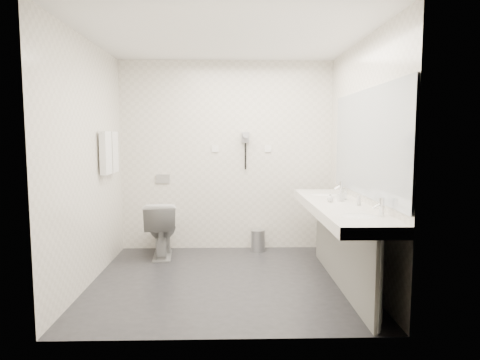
{
  "coord_description": "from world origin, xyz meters",
  "views": [
    {
      "loc": [
        0.04,
        -4.32,
        1.52
      ],
      "look_at": [
        0.15,
        0.15,
        1.05
      ],
      "focal_mm": 31.59,
      "sensor_mm": 36.0,
      "label": 1
    }
  ],
  "objects": [
    {
      "name": "faucet_near",
      "position": [
        1.32,
        -0.85,
        0.92
      ],
      "size": [
        0.04,
        0.04,
        0.15
      ],
      "primitive_type": "cylinder",
      "color": "silver",
      "rests_on": "vanity_counter"
    },
    {
      "name": "pedal_bin",
      "position": [
        0.41,
        1.13,
        0.13
      ],
      "size": [
        0.25,
        0.25,
        0.27
      ],
      "primitive_type": "cylinder",
      "rotation": [
        0.0,
        0.0,
        0.35
      ],
      "color": "#B2B5BA",
      "rests_on": "floor"
    },
    {
      "name": "wall_left",
      "position": [
        -1.4,
        0.0,
        1.25
      ],
      "size": [
        0.0,
        2.6,
        2.6
      ],
      "primitive_type": "plane",
      "rotation": [
        1.57,
        0.0,
        1.57
      ],
      "color": "white",
      "rests_on": "floor"
    },
    {
      "name": "bin_lid",
      "position": [
        0.41,
        1.13,
        0.28
      ],
      "size": [
        0.19,
        0.19,
        0.02
      ],
      "primitive_type": "cylinder",
      "color": "#B2B5BA",
      "rests_on": "pedal_bin"
    },
    {
      "name": "glass_left",
      "position": [
        1.25,
        0.07,
        0.91
      ],
      "size": [
        0.08,
        0.08,
        0.11
      ],
      "primitive_type": "cylinder",
      "rotation": [
        0.0,
        0.0,
        0.43
      ],
      "color": "silver",
      "rests_on": "vanity_counter"
    },
    {
      "name": "flush_plate",
      "position": [
        -0.85,
        1.29,
        0.95
      ],
      "size": [
        0.18,
        0.02,
        0.12
      ],
      "primitive_type": "cube",
      "color": "#B2B5BA",
      "rests_on": "wall_back"
    },
    {
      "name": "ceiling",
      "position": [
        0.0,
        0.0,
        2.5
      ],
      "size": [
        2.8,
        2.8,
        0.0
      ],
      "primitive_type": "plane",
      "rotation": [
        3.14,
        0.0,
        0.0
      ],
      "color": "white",
      "rests_on": "wall_back"
    },
    {
      "name": "vanity_post_far",
      "position": [
        1.18,
        0.84,
        0.38
      ],
      "size": [
        0.06,
        0.06,
        0.75
      ],
      "primitive_type": "cylinder",
      "color": "silver",
      "rests_on": "floor"
    },
    {
      "name": "floor",
      "position": [
        0.0,
        0.0,
        0.0
      ],
      "size": [
        2.8,
        2.8,
        0.0
      ],
      "primitive_type": "plane",
      "color": "#242429",
      "rests_on": "ground"
    },
    {
      "name": "wall_back",
      "position": [
        0.0,
        1.3,
        1.25
      ],
      "size": [
        2.8,
        0.0,
        2.8
      ],
      "primitive_type": "plane",
      "rotation": [
        1.57,
        0.0,
        0.0
      ],
      "color": "white",
      "rests_on": "floor"
    },
    {
      "name": "basin_far",
      "position": [
        1.12,
        0.45,
        0.83
      ],
      "size": [
        0.4,
        0.31,
        0.05
      ],
      "primitive_type": "ellipsoid",
      "color": "white",
      "rests_on": "vanity_counter"
    },
    {
      "name": "dryer_cradle",
      "position": [
        0.25,
        1.27,
        1.5
      ],
      "size": [
        0.1,
        0.04,
        0.14
      ],
      "primitive_type": "cube",
      "color": "#9B999E",
      "rests_on": "wall_back"
    },
    {
      "name": "wall_right",
      "position": [
        1.4,
        0.0,
        1.25
      ],
      "size": [
        0.0,
        2.6,
        2.6
      ],
      "primitive_type": "plane",
      "rotation": [
        1.57,
        0.0,
        -1.57
      ],
      "color": "white",
      "rests_on": "floor"
    },
    {
      "name": "vanity_panel",
      "position": [
        1.15,
        -0.2,
        0.38
      ],
      "size": [
        0.03,
        2.15,
        0.75
      ],
      "primitive_type": "cube",
      "color": "gray",
      "rests_on": "floor"
    },
    {
      "name": "dryer_cord",
      "position": [
        0.25,
        1.26,
        1.25
      ],
      "size": [
        0.02,
        0.02,
        0.35
      ],
      "primitive_type": "cylinder",
      "color": "black",
      "rests_on": "dryer_cradle"
    },
    {
      "name": "faucet_far",
      "position": [
        1.32,
        0.45,
        0.92
      ],
      "size": [
        0.04,
        0.04,
        0.15
      ],
      "primitive_type": "cylinder",
      "color": "silver",
      "rests_on": "vanity_counter"
    },
    {
      "name": "switch_plate_b",
      "position": [
        0.55,
        1.29,
        1.35
      ],
      "size": [
        0.09,
        0.02,
        0.09
      ],
      "primitive_type": "cube",
      "color": "white",
      "rests_on": "wall_back"
    },
    {
      "name": "switch_plate_a",
      "position": [
        -0.15,
        1.29,
        1.35
      ],
      "size": [
        0.09,
        0.02,
        0.09
      ],
      "primitive_type": "cube",
      "color": "white",
      "rests_on": "wall_back"
    },
    {
      "name": "soap_bottle_b",
      "position": [
        1.06,
        -0.1,
        0.89
      ],
      "size": [
        0.09,
        0.09,
        0.08
      ],
      "primitive_type": "imported",
      "rotation": [
        0.0,
        0.0,
        -0.69
      ],
      "color": "white",
      "rests_on": "vanity_counter"
    },
    {
      "name": "towel_rail",
      "position": [
        -1.35,
        0.55,
        1.55
      ],
      "size": [
        0.02,
        0.62,
        0.02
      ],
      "primitive_type": "cylinder",
      "rotation": [
        1.57,
        0.0,
        0.0
      ],
      "color": "silver",
      "rests_on": "wall_left"
    },
    {
      "name": "mirror",
      "position": [
        1.39,
        -0.2,
        1.45
      ],
      "size": [
        0.02,
        2.2,
        1.05
      ],
      "primitive_type": "cube",
      "color": "#B2BCC6",
      "rests_on": "wall_right"
    },
    {
      "name": "soap_bottle_c",
      "position": [
        1.29,
        -0.32,
        0.91
      ],
      "size": [
        0.05,
        0.05,
        0.12
      ],
      "primitive_type": "imported",
      "rotation": [
        0.0,
        0.0,
        -0.14
      ],
      "color": "white",
      "rests_on": "vanity_counter"
    },
    {
      "name": "basin_near",
      "position": [
        1.12,
        -0.85,
        0.83
      ],
      "size": [
        0.4,
        0.31,
        0.05
      ],
      "primitive_type": "ellipsoid",
      "color": "white",
      "rests_on": "vanity_counter"
    },
    {
      "name": "toilet",
      "position": [
        -0.82,
        0.93,
        0.35
      ],
      "size": [
        0.46,
        0.73,
        0.7
      ],
      "primitive_type": "imported",
      "rotation": [
        0.0,
        0.0,
        3.24
      ],
      "color": "white",
      "rests_on": "floor"
    },
    {
      "name": "towel_near",
      "position": [
        -1.34,
        0.41,
        1.33
      ],
      "size": [
        0.07,
        0.24,
        0.48
      ],
      "primitive_type": "cube",
      "color": "white",
      "rests_on": "towel_rail"
    },
    {
      "name": "vanity_counter",
      "position": [
        1.12,
        -0.2,
        0.8
      ],
      "size": [
        0.55,
        2.2,
        0.1
      ],
      "primitive_type": "cube",
      "color": "white",
      "rests_on": "floor"
    },
    {
      "name": "towel_far",
      "position": [
        -1.34,
        0.69,
        1.33
      ],
      "size": [
        0.07,
        0.24,
        0.48
      ],
      "primitive_type": "cube",
      "color": "white",
      "rests_on": "towel_rail"
    },
    {
      "name": "wall_front",
      "position": [
        0.0,
        -1.3,
        1.25
      ],
      "size": [
        2.8,
        0.0,
        2.8
      ],
      "primitive_type": "plane",
      "rotation": [
        -1.57,
        0.0,
        0.0
      ],
      "color": "white",
      "rests_on": "floor"
    },
    {
      "name": "dryer_barrel",
      "position": [
        0.25,
        1.2,
        1.53
      ],
      "size": [
        0.08,
        0.14,
        0.08
      ],
      "primitive_type": "cylinder",
      "rotation": [
        1.57,
        0.0,
        0.0
      ],
      "color": "#9B999E",
      "rests_on": "dryer_cradle"
    },
    {
      "name": "vanity_post_near",
      "position": [
        1.18,
        -1.24,
        0.38
      ],
      "size": [
        0.06,
        0.06,
        0.75
      ],
      "primitive_type": "cylinder",
      "color": "silver",
      "rests_on": "floor"
    },
    {
      "name": "soap_bottle_a",
      "position": [
        1.18,
        -0.06,
        0.91
      ],
      "size": [
        0.06,
        0.06,
        0.12
      ],
      "primitive_type": "imported",
      "rotation": [
        0.0,
        0.0,
        0.13
      ],
      "color": "white",
      "rests_on": "vanity_counter"
    }
  ]
}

